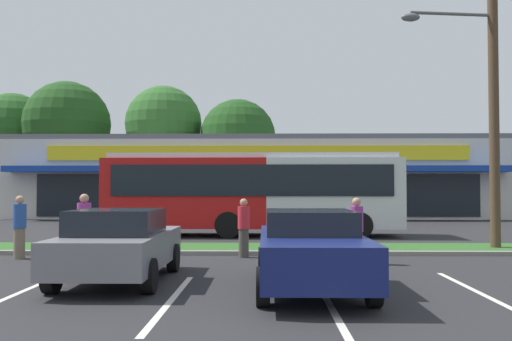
% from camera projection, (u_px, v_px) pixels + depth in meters
% --- Properties ---
extents(grass_median, '(56.00, 2.20, 0.12)m').
position_uv_depth(grass_median, '(303.00, 248.00, 16.81)').
color(grass_median, '#2D5B23').
rests_on(grass_median, ground_plane).
extents(curb_lip, '(56.00, 0.24, 0.12)m').
position_uv_depth(curb_lip, '(306.00, 253.00, 15.59)').
color(curb_lip, gray).
rests_on(curb_lip, ground_plane).
extents(parking_stripe_1, '(0.12, 4.80, 0.01)m').
position_uv_depth(parking_stripe_1, '(171.00, 300.00, 9.35)').
color(parking_stripe_1, silver).
rests_on(parking_stripe_1, ground_plane).
extents(parking_stripe_2, '(0.12, 4.80, 0.01)m').
position_uv_depth(parking_stripe_2, '(335.00, 315.00, 8.28)').
color(parking_stripe_2, silver).
rests_on(parking_stripe_2, ground_plane).
extents(parking_stripe_3, '(0.12, 4.80, 0.01)m').
position_uv_depth(parking_stripe_3, '(482.00, 294.00, 9.90)').
color(parking_stripe_3, silver).
rests_on(parking_stripe_3, ground_plane).
extents(storefront_building, '(31.51, 14.11, 5.16)m').
position_uv_depth(storefront_building, '(258.00, 178.00, 39.28)').
color(storefront_building, beige).
rests_on(storefront_building, ground_plane).
extents(tree_far_left, '(6.96, 6.96, 10.51)m').
position_uv_depth(tree_far_left, '(13.00, 132.00, 50.25)').
color(tree_far_left, '#473323').
rests_on(tree_far_left, ground_plane).
extents(tree_left, '(7.30, 7.30, 10.97)m').
position_uv_depth(tree_left, '(67.00, 124.00, 47.02)').
color(tree_left, '#473323').
rests_on(tree_left, ground_plane).
extents(tree_mid_left, '(6.41, 6.41, 10.50)m').
position_uv_depth(tree_mid_left, '(164.00, 124.00, 46.54)').
color(tree_mid_left, '#473323').
rests_on(tree_mid_left, ground_plane).
extents(tree_mid, '(6.19, 6.19, 9.15)m').
position_uv_depth(tree_mid, '(238.00, 137.00, 45.15)').
color(tree_mid, '#473323').
rests_on(tree_mid, ground_plane).
extents(utility_pole, '(3.08, 2.40, 9.94)m').
position_uv_depth(utility_pole, '(489.00, 75.00, 16.73)').
color(utility_pole, '#4C3826').
rests_on(utility_pole, ground_plane).
extents(city_bus, '(11.69, 2.90, 3.25)m').
position_uv_depth(city_bus, '(253.00, 191.00, 21.98)').
color(city_bus, '#B71414').
rests_on(city_bus, ground_plane).
extents(car_0, '(1.99, 4.72, 1.47)m').
position_uv_depth(car_0, '(310.00, 248.00, 10.36)').
color(car_0, navy).
rests_on(car_0, ground_plane).
extents(car_1, '(1.98, 4.20, 1.47)m').
position_uv_depth(car_1, '(119.00, 244.00, 11.20)').
color(car_1, slate).
rests_on(car_1, ground_plane).
extents(car_2, '(4.13, 1.91, 1.51)m').
position_uv_depth(car_2, '(260.00, 210.00, 28.13)').
color(car_2, maroon).
rests_on(car_2, ground_plane).
extents(car_4, '(4.73, 1.87, 1.48)m').
position_uv_depth(car_4, '(164.00, 210.00, 28.30)').
color(car_4, '#9E998C').
rests_on(car_4, ground_plane).
extents(pedestrian_near_bench, '(0.34, 0.34, 1.70)m').
position_uv_depth(pedestrian_near_bench, '(20.00, 227.00, 14.84)').
color(pedestrian_near_bench, '#726651').
rests_on(pedestrian_near_bench, ground_plane).
extents(pedestrian_by_pole, '(0.33, 0.33, 1.66)m').
position_uv_depth(pedestrian_by_pole, '(357.00, 230.00, 13.85)').
color(pedestrian_by_pole, '#726651').
rests_on(pedestrian_by_pole, ground_plane).
extents(pedestrian_mid, '(0.32, 0.32, 1.61)m').
position_uv_depth(pedestrian_mid, '(244.00, 228.00, 15.13)').
color(pedestrian_mid, '#47423D').
rests_on(pedestrian_mid, ground_plane).
extents(pedestrian_far, '(0.35, 0.35, 1.75)m').
position_uv_depth(pedestrian_far, '(84.00, 228.00, 14.10)').
color(pedestrian_far, '#726651').
rests_on(pedestrian_far, ground_plane).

